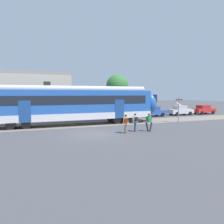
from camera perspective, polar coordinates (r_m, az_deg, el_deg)
name	(u,v)px	position (r m, az deg, el deg)	size (l,w,h in m)	color
ground_plane	(93,134)	(18.82, -5.00, -5.78)	(160.00, 160.00, 0.00)	#424247
pedestrian_yellow	(126,122)	(19.00, 3.62, -2.65)	(0.58, 0.62, 1.67)	#6B6051
pedestrian_white	(135,121)	(19.99, 6.11, -2.30)	(0.53, 0.65, 1.67)	navy
pedestrian_green	(149,121)	(20.23, 9.59, -2.26)	(0.67, 0.54, 1.67)	#28282D
parked_car_blue	(153,111)	(33.78, 10.58, 0.17)	(4.03, 1.82, 1.54)	#284799
parked_car_silver	(181,110)	(36.99, 17.46, 0.42)	(4.07, 1.91, 1.54)	#B7BABF
parked_car_red	(204,110)	(40.32, 22.86, 0.61)	(4.04, 1.84, 1.54)	#B22323
crossing_signal	(179,106)	(27.24, 17.03, 1.54)	(0.96, 0.22, 3.00)	gray
background_building	(4,96)	(32.68, -26.36, 3.86)	(17.19, 5.00, 9.20)	#B2A899
street_tree_right	(117,86)	(34.93, 1.37, 6.86)	(3.51, 3.51, 6.50)	brown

